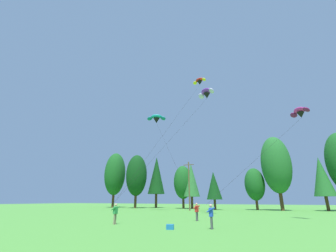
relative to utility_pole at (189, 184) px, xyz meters
name	(u,v)px	position (x,y,z in m)	size (l,w,h in m)	color
treeline_tree_a	(115,174)	(-26.03, 8.87, 4.16)	(5.89, 5.89, 15.14)	#472D19
treeline_tree_b	(136,175)	(-17.87, 7.78, 3.30)	(5.51, 5.51, 13.73)	#472D19
treeline_tree_c	(156,175)	(-14.27, 12.36, 3.55)	(4.61, 4.61, 13.66)	#472D19
treeline_tree_d	(183,182)	(-5.35, 9.94, 1.21)	(4.57, 4.57, 10.27)	#472D19
treeline_tree_e	(191,180)	(-2.98, 9.58, 1.62)	(3.93, 3.93, 10.59)	#472D19
treeline_tree_f	(214,185)	(3.32, 6.57, 0.01)	(3.36, 3.36, 8.01)	#472D19
treeline_tree_g	(255,184)	(11.61, 8.82, 0.17)	(4.11, 4.11, 8.56)	#472D19
treeline_tree_h	(276,164)	(16.31, 7.83, 3.96)	(5.80, 5.80, 14.80)	#472D19
treeline_tree_i	(322,176)	(24.07, 9.86, 1.38)	(3.84, 3.84, 10.19)	#472D19
utility_pole	(189,184)	(0.00, 0.00, 0.00)	(2.20, 0.26, 9.49)	brown
kite_flyer_near	(115,212)	(3.31, -27.08, -4.01)	(0.54, 0.58, 1.69)	gray
kite_flyer_mid	(197,210)	(8.56, -20.81, -4.01)	(0.61, 0.64, 1.69)	#4C4C51
kite_flyer_far	(211,214)	(11.69, -26.77, -4.01)	(0.56, 0.60, 1.69)	#4C4C51
parafoil_kite_high_red_yellow	(199,81)	(5.78, -8.47, 17.59)	(4.20, 19.35, 21.65)	red
parafoil_kite_mid_teal	(156,119)	(-4.84, -5.27, 13.07)	(15.01, 16.72, 17.45)	teal
parafoil_kite_far_magenta	(300,112)	(19.62, -16.10, 6.36)	(9.37, 11.86, 10.40)	#D12893
parafoil_kite_low_purple	(206,94)	(8.10, -12.82, 12.68)	(6.70, 15.45, 16.94)	purple
picnic_cooler	(170,227)	(9.07, -28.18, -4.84)	(0.52, 0.36, 0.34)	#1E70B7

